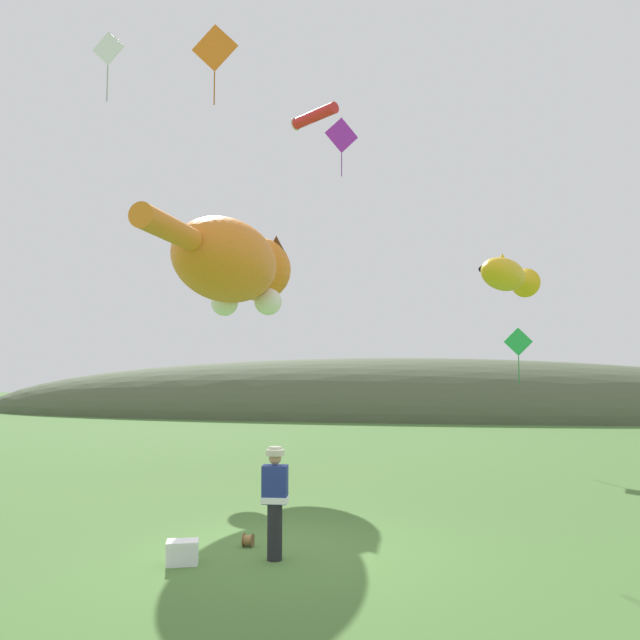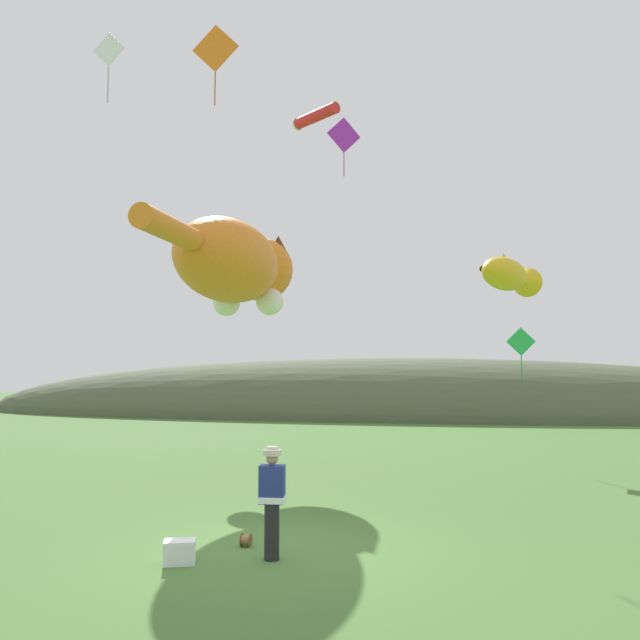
{
  "view_description": "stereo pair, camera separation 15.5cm",
  "coord_description": "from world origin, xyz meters",
  "px_view_note": "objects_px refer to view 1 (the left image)",
  "views": [
    {
      "loc": [
        2.41,
        -10.31,
        3.04
      ],
      "look_at": [
        0.0,
        4.0,
        4.15
      ],
      "focal_mm": 35.0,
      "sensor_mm": 36.0,
      "label": 1
    },
    {
      "loc": [
        2.56,
        -10.28,
        3.04
      ],
      "look_at": [
        0.0,
        4.0,
        4.15
      ],
      "focal_mm": 35.0,
      "sensor_mm": 36.0,
      "label": 2
    }
  ],
  "objects_px": {
    "festival_attendant": "(275,499)",
    "kite_diamond_orange": "(215,48)",
    "kite_diamond_white": "(108,50)",
    "kite_diamond_green": "(518,342)",
    "picnic_cooler": "(182,552)",
    "kite_fish_windsock": "(508,276)",
    "kite_giant_cat": "(235,265)",
    "kite_diamond_violet": "(342,136)",
    "kite_spool": "(248,540)",
    "kite_tube_streamer": "(314,116)"
  },
  "relations": [
    {
      "from": "picnic_cooler",
      "to": "kite_fish_windsock",
      "type": "relative_size",
      "value": 0.17
    },
    {
      "from": "festival_attendant",
      "to": "kite_diamond_white",
      "type": "bearing_deg",
      "value": 144.93
    },
    {
      "from": "kite_diamond_white",
      "to": "kite_diamond_violet",
      "type": "distance_m",
      "value": 10.19
    },
    {
      "from": "picnic_cooler",
      "to": "kite_diamond_white",
      "type": "relative_size",
      "value": 0.32
    },
    {
      "from": "kite_fish_windsock",
      "to": "kite_diamond_white",
      "type": "height_order",
      "value": "kite_diamond_white"
    },
    {
      "from": "festival_attendant",
      "to": "kite_diamond_orange",
      "type": "height_order",
      "value": "kite_diamond_orange"
    },
    {
      "from": "kite_spool",
      "to": "kite_fish_windsock",
      "type": "relative_size",
      "value": 0.07
    },
    {
      "from": "kite_diamond_white",
      "to": "kite_diamond_green",
      "type": "bearing_deg",
      "value": 37.79
    },
    {
      "from": "kite_diamond_green",
      "to": "kite_diamond_white",
      "type": "bearing_deg",
      "value": -142.21
    },
    {
      "from": "kite_fish_windsock",
      "to": "kite_diamond_orange",
      "type": "bearing_deg",
      "value": -164.14
    },
    {
      "from": "festival_attendant",
      "to": "kite_diamond_violet",
      "type": "bearing_deg",
      "value": 92.64
    },
    {
      "from": "kite_giant_cat",
      "to": "kite_diamond_green",
      "type": "distance_m",
      "value": 9.7
    },
    {
      "from": "kite_diamond_white",
      "to": "kite_diamond_violet",
      "type": "relative_size",
      "value": 0.77
    },
    {
      "from": "kite_diamond_white",
      "to": "kite_diamond_violet",
      "type": "bearing_deg",
      "value": 63.87
    },
    {
      "from": "picnic_cooler",
      "to": "kite_diamond_green",
      "type": "bearing_deg",
      "value": 60.68
    },
    {
      "from": "kite_tube_streamer",
      "to": "kite_diamond_orange",
      "type": "height_order",
      "value": "kite_diamond_orange"
    },
    {
      "from": "picnic_cooler",
      "to": "kite_giant_cat",
      "type": "height_order",
      "value": "kite_giant_cat"
    },
    {
      "from": "picnic_cooler",
      "to": "festival_attendant",
      "type": "bearing_deg",
      "value": 18.51
    },
    {
      "from": "kite_spool",
      "to": "kite_diamond_white",
      "type": "xyz_separation_m",
      "value": [
        -4.43,
        2.91,
        10.58
      ]
    },
    {
      "from": "festival_attendant",
      "to": "kite_fish_windsock",
      "type": "height_order",
      "value": "kite_fish_windsock"
    },
    {
      "from": "kite_giant_cat",
      "to": "kite_fish_windsock",
      "type": "bearing_deg",
      "value": -5.61
    },
    {
      "from": "kite_diamond_white",
      "to": "picnic_cooler",
      "type": "bearing_deg",
      "value": -47.3
    },
    {
      "from": "kite_diamond_green",
      "to": "kite_giant_cat",
      "type": "bearing_deg",
      "value": -157.32
    },
    {
      "from": "kite_spool",
      "to": "kite_diamond_orange",
      "type": "height_order",
      "value": "kite_diamond_orange"
    },
    {
      "from": "kite_tube_streamer",
      "to": "kite_diamond_green",
      "type": "distance_m",
      "value": 9.98
    },
    {
      "from": "kite_giant_cat",
      "to": "kite_diamond_violet",
      "type": "distance_m",
      "value": 7.69
    },
    {
      "from": "festival_attendant",
      "to": "kite_spool",
      "type": "relative_size",
      "value": 8.08
    },
    {
      "from": "kite_giant_cat",
      "to": "kite_diamond_green",
      "type": "height_order",
      "value": "kite_giant_cat"
    },
    {
      "from": "kite_tube_streamer",
      "to": "kite_fish_windsock",
      "type": "bearing_deg",
      "value": -17.79
    },
    {
      "from": "kite_diamond_violet",
      "to": "kite_fish_windsock",
      "type": "bearing_deg",
      "value": -45.88
    },
    {
      "from": "kite_tube_streamer",
      "to": "kite_diamond_violet",
      "type": "xyz_separation_m",
      "value": [
        0.42,
        3.55,
        0.68
      ]
    },
    {
      "from": "kite_spool",
      "to": "kite_tube_streamer",
      "type": "xyz_separation_m",
      "value": [
        -0.38,
        8.45,
        10.91
      ]
    },
    {
      "from": "kite_spool",
      "to": "kite_giant_cat",
      "type": "relative_size",
      "value": 0.02
    },
    {
      "from": "kite_giant_cat",
      "to": "kite_diamond_white",
      "type": "bearing_deg",
      "value": -111.83
    },
    {
      "from": "kite_fish_windsock",
      "to": "kite_tube_streamer",
      "type": "distance_m",
      "value": 8.08
    },
    {
      "from": "festival_attendant",
      "to": "kite_diamond_orange",
      "type": "relative_size",
      "value": 0.81
    },
    {
      "from": "kite_fish_windsock",
      "to": "kite_diamond_green",
      "type": "bearing_deg",
      "value": 79.03
    },
    {
      "from": "kite_fish_windsock",
      "to": "kite_diamond_orange",
      "type": "distance_m",
      "value": 9.79
    },
    {
      "from": "kite_spool",
      "to": "kite_giant_cat",
      "type": "height_order",
      "value": "kite_giant_cat"
    },
    {
      "from": "kite_giant_cat",
      "to": "kite_diamond_violet",
      "type": "height_order",
      "value": "kite_diamond_violet"
    },
    {
      "from": "festival_attendant",
      "to": "kite_diamond_green",
      "type": "height_order",
      "value": "kite_diamond_green"
    },
    {
      "from": "kite_giant_cat",
      "to": "festival_attendant",
      "type": "bearing_deg",
      "value": -68.1
    },
    {
      "from": "kite_tube_streamer",
      "to": "kite_diamond_violet",
      "type": "distance_m",
      "value": 3.64
    },
    {
      "from": "kite_diamond_white",
      "to": "kite_diamond_violet",
      "type": "xyz_separation_m",
      "value": [
        4.46,
        9.1,
        1.02
      ]
    },
    {
      "from": "picnic_cooler",
      "to": "kite_diamond_orange",
      "type": "distance_m",
      "value": 12.61
    },
    {
      "from": "kite_diamond_violet",
      "to": "kite_diamond_orange",
      "type": "bearing_deg",
      "value": -107.36
    },
    {
      "from": "kite_spool",
      "to": "kite_diamond_white",
      "type": "height_order",
      "value": "kite_diamond_white"
    },
    {
      "from": "kite_spool",
      "to": "festival_attendant",
      "type": "bearing_deg",
      "value": -45.87
    },
    {
      "from": "kite_diamond_green",
      "to": "festival_attendant",
      "type": "bearing_deg",
      "value": -115.05
    },
    {
      "from": "kite_giant_cat",
      "to": "kite_diamond_violet",
      "type": "bearing_deg",
      "value": 59.92
    }
  ]
}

